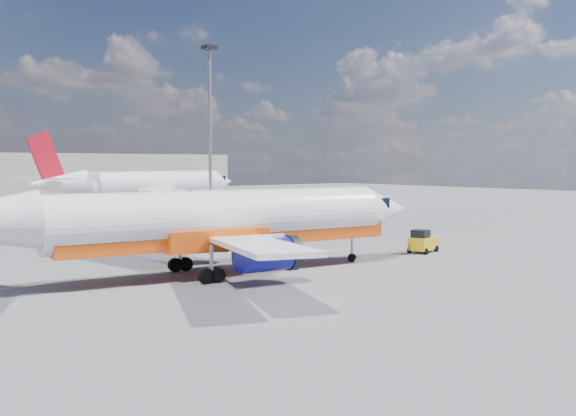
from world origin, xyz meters
TOP-DOWN VIEW (x-y plane):
  - ground at (0.00, 0.00)m, footprint 240.00×240.00m
  - taxi_line at (0.00, 3.00)m, footprint 70.00×0.15m
  - terminal_main at (5.00, 75.00)m, footprint 70.00×14.00m
  - main_jet at (-6.62, -0.32)m, footprint 30.93×24.23m
  - second_jet at (13.76, 47.56)m, footprint 34.03×26.11m
  - gse_tug at (10.42, -1.87)m, footprint 2.60×1.98m
  - traffic_cone at (-1.83, 0.06)m, footprint 0.34×0.34m
  - floodlight_mast at (16.44, 36.32)m, footprint 1.52×1.52m

SIDE VIEW (x-z plane):
  - ground at x=0.00m, z-range 0.00..0.00m
  - taxi_line at x=0.00m, z-range 0.00..0.01m
  - traffic_cone at x=-1.83m, z-range -0.01..0.47m
  - gse_tug at x=10.42m, z-range -0.04..1.63m
  - main_jet at x=-6.62m, z-range -1.56..7.80m
  - second_jet at x=13.76m, z-range -1.71..8.56m
  - terminal_main at x=5.00m, z-range 0.00..8.00m
  - floodlight_mast at x=16.44m, z-range 2.07..22.86m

